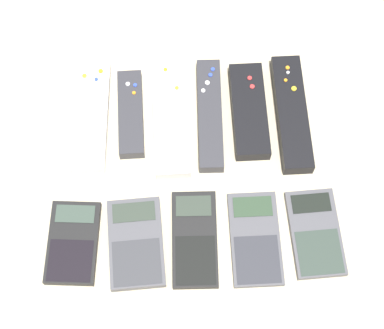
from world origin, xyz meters
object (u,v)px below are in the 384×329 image
(calculator_1, at_px, (136,243))
(remote_5, at_px, (291,113))
(remote_3, at_px, (210,115))
(calculator_4, at_px, (315,233))
(remote_1, at_px, (131,114))
(calculator_0, at_px, (73,243))
(remote_4, at_px, (249,111))
(remote_2, at_px, (170,117))
(remote_0, at_px, (91,117))
(calculator_2, at_px, (197,239))
(calculator_3, at_px, (255,239))

(calculator_1, bearing_deg, remote_5, 36.15)
(remote_3, xyz_separation_m, calculator_4, (0.16, -0.21, -0.01))
(remote_1, bearing_deg, remote_5, -3.71)
(remote_1, relative_size, calculator_0, 1.16)
(remote_4, relative_size, calculator_4, 1.20)
(remote_4, distance_m, calculator_0, 0.37)
(remote_2, distance_m, calculator_0, 0.27)
(remote_4, bearing_deg, remote_0, 179.07)
(calculator_0, bearing_deg, calculator_1, 1.14)
(remote_3, relative_size, remote_4, 1.17)
(remote_0, distance_m, calculator_4, 0.42)
(remote_4, distance_m, calculator_2, 0.24)
(remote_0, height_order, remote_1, remote_1)
(remote_0, distance_m, calculator_2, 0.28)
(remote_0, height_order, calculator_2, remote_0)
(calculator_3, bearing_deg, remote_5, 69.52)
(remote_2, bearing_deg, calculator_1, -106.69)
(calculator_0, bearing_deg, calculator_3, 3.26)
(remote_2, distance_m, calculator_4, 0.31)
(calculator_3, bearing_deg, calculator_4, 2.49)
(remote_4, relative_size, calculator_3, 1.14)
(remote_3, xyz_separation_m, calculator_3, (0.06, -0.22, -0.01))
(remote_2, bearing_deg, remote_5, -1.82)
(calculator_4, bearing_deg, calculator_2, 177.84)
(remote_1, height_order, calculator_1, remote_1)
(remote_0, xyz_separation_m, calculator_1, (0.08, -0.23, -0.00))
(remote_2, distance_m, calculator_1, 0.23)
(remote_1, bearing_deg, calculator_1, -89.43)
(calculator_0, distance_m, calculator_4, 0.38)
(remote_2, bearing_deg, calculator_3, -60.88)
(remote_1, bearing_deg, calculator_2, -66.64)
(remote_4, bearing_deg, calculator_2, -114.79)
(calculator_0, height_order, calculator_4, calculator_0)
(remote_2, distance_m, remote_4, 0.13)
(remote_4, height_order, calculator_2, remote_4)
(calculator_0, xyz_separation_m, calculator_1, (0.10, -0.00, 0.00))
(calculator_1, bearing_deg, calculator_2, -0.86)
(calculator_2, relative_size, calculator_3, 1.02)
(remote_3, bearing_deg, calculator_2, -97.12)
(remote_0, bearing_deg, remote_5, 0.60)
(remote_0, relative_size, calculator_2, 1.31)
(remote_1, xyz_separation_m, calculator_2, (0.10, -0.22, -0.00))
(remote_5, bearing_deg, calculator_3, -110.73)
(remote_5, relative_size, calculator_3, 1.40)
(remote_3, distance_m, calculator_4, 0.27)
(remote_1, xyz_separation_m, remote_4, (0.20, -0.00, 0.00))
(remote_1, bearing_deg, calculator_4, -38.66)
(calculator_3, bearing_deg, remote_3, 104.90)
(remote_0, bearing_deg, remote_1, 4.16)
(remote_0, height_order, calculator_1, remote_0)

